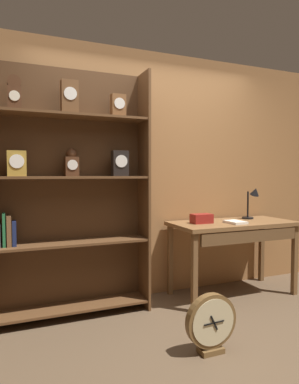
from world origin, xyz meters
The scene contains 8 objects.
ground_plane centered at (0.00, 0.00, 0.00)m, with size 10.00×10.00×0.00m, color brown.
back_wood_panel centered at (0.00, 1.36, 1.30)m, with size 4.80×0.05×2.60m, color #9E6B3D.
bookshelf centered at (-0.91, 1.10, 1.16)m, with size 1.45×0.30×2.28m.
workbench centered at (0.82, 0.97, 0.70)m, with size 1.34×0.62×0.79m.
desk_lamp centered at (1.16, 1.09, 1.02)m, with size 0.18×0.18×0.37m.
toolbox_small centered at (0.45, 1.02, 0.84)m, with size 0.22×0.13×0.10m, color maroon.
open_repair_manual centered at (0.77, 0.88, 0.81)m, with size 0.16×0.22×0.03m, color silver.
round_clock_large centered at (-0.06, 0.04, 0.22)m, with size 0.40×0.11×0.44m.
Camera 1 is at (-1.39, -2.01, 1.30)m, focal length 31.66 mm.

